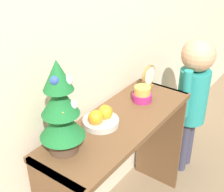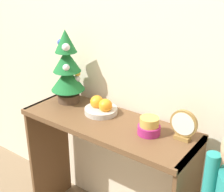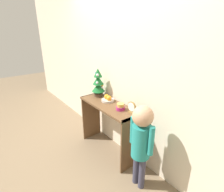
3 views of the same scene
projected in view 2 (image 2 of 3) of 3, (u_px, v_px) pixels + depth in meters
The scene contains 6 objects.
back_wall at pixel (132, 31), 1.70m from camera, with size 7.00×0.05×2.50m, color beige.
console_table at pixel (107, 153), 1.79m from camera, with size 1.01×0.37×0.80m.
mini_tree at pixel (67, 68), 1.87m from camera, with size 0.21×0.21×0.45m.
fruit_bowl at pixel (101, 107), 1.79m from camera, with size 0.19×0.19×0.10m.
singing_bowl at pixel (149, 126), 1.57m from camera, with size 0.12×0.12×0.09m.
desk_clock at pixel (183, 125), 1.50m from camera, with size 0.14×0.04×0.16m.
Camera 2 is at (0.92, -1.02, 1.59)m, focal length 50.00 mm.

